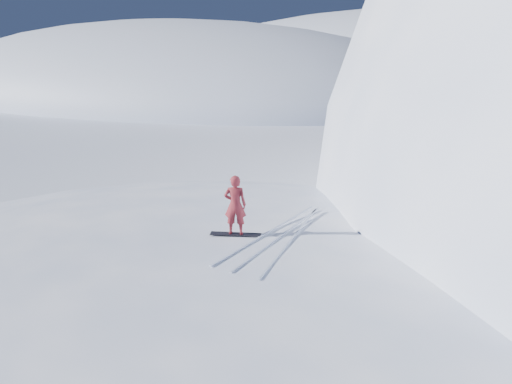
# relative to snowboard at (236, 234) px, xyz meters

# --- Properties ---
(near_ridge) EXTENTS (36.00, 28.00, 4.80)m
(near_ridge) POSITION_rel_snowboard_xyz_m (2.54, -0.62, -2.41)
(near_ridge) COLOR white
(near_ridge) RESTS_ON ground
(far_ridge_a) EXTENTS (120.00, 70.00, 28.00)m
(far_ridge_a) POSITION_rel_snowboard_xyz_m (-68.46, 56.38, -2.41)
(far_ridge_a) COLOR white
(far_ridge_a) RESTS_ON ground
(far_ridge_c) EXTENTS (140.00, 90.00, 36.00)m
(far_ridge_c) POSITION_rel_snowboard_xyz_m (-38.46, 106.38, -2.41)
(far_ridge_c) COLOR white
(far_ridge_c) RESTS_ON ground
(wind_bumps) EXTENTS (16.00, 14.40, 1.00)m
(wind_bumps) POSITION_rel_snowboard_xyz_m (0.98, -1.50, -2.41)
(wind_bumps) COLOR white
(wind_bumps) RESTS_ON ground
(snowboard) EXTENTS (1.45, 1.04, 0.03)m
(snowboard) POSITION_rel_snowboard_xyz_m (0.00, 0.00, 0.00)
(snowboard) COLOR black
(snowboard) RESTS_ON near_ridge
(snowboarder) EXTENTS (0.78, 0.71, 1.79)m
(snowboarder) POSITION_rel_snowboard_xyz_m (0.00, 0.00, 0.91)
(snowboarder) COLOR maroon
(snowboarder) RESTS_ON snowboard
(vapor_plume) EXTENTS (9.04, 7.23, 6.33)m
(vapor_plume) POSITION_rel_snowboard_xyz_m (-48.40, 36.64, -2.41)
(vapor_plume) COLOR white
(vapor_plume) RESTS_ON ground
(board_tracks) EXTENTS (2.17, 5.97, 0.04)m
(board_tracks) POSITION_rel_snowboard_xyz_m (1.10, 0.81, 0.01)
(board_tracks) COLOR silver
(board_tracks) RESTS_ON ground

